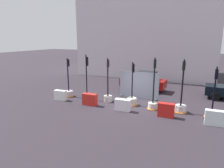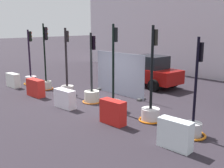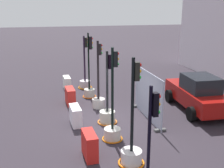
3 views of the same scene
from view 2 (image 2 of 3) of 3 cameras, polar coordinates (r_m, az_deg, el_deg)
ground_plane at (r=13.09m, az=-4.52°, el=-3.67°), size 120.00×120.00×0.00m
traffic_light_0 at (r=17.46m, az=-16.59°, el=1.74°), size 0.89×0.89×3.29m
traffic_light_1 at (r=15.82m, az=-13.59°, el=1.18°), size 0.79×0.79×3.65m
traffic_light_2 at (r=14.39m, az=-9.34°, el=0.30°), size 0.66×0.66×3.43m
traffic_light_3 at (r=12.86m, az=-4.23°, el=-1.67°), size 0.89×0.89×3.24m
traffic_light_4 at (r=11.55m, az=0.27°, el=-2.90°), size 0.82×0.82×3.63m
traffic_light_5 at (r=10.49m, az=8.09°, el=-4.72°), size 0.89×0.89×3.59m
traffic_light_6 at (r=9.38m, az=16.61°, el=-7.61°), size 0.89×0.89×3.25m
construction_barrier_0 at (r=16.97m, az=-19.94°, el=0.74°), size 1.05×0.43×0.80m
construction_barrier_1 at (r=14.45m, az=-15.66°, el=-0.77°), size 1.12×0.47×0.88m
construction_barrier_2 at (r=12.20m, az=-9.83°, el=-3.03°), size 1.10×0.45×0.82m
construction_barrier_3 at (r=10.10m, az=0.19°, el=-5.88°), size 1.03×0.45×0.90m
construction_barrier_4 at (r=8.37m, az=13.03°, el=-10.19°), size 1.05×0.43×0.90m
car_red_compact at (r=16.38m, az=7.41°, el=2.66°), size 4.37×2.19×1.82m
site_fence_panel at (r=14.08m, az=1.55°, el=1.88°), size 3.33×0.50×2.20m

